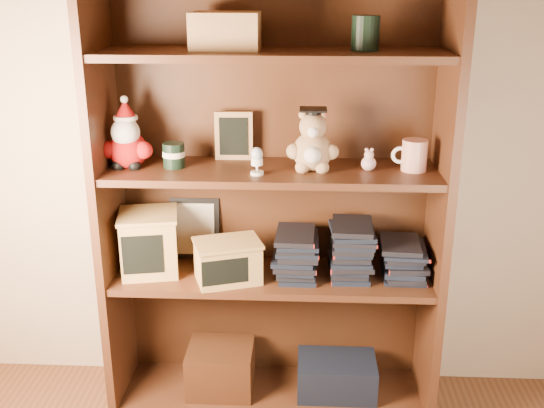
{
  "coord_description": "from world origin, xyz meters",
  "views": [
    {
      "loc": [
        -0.09,
        -0.81,
        1.56
      ],
      "look_at": [
        -0.2,
        1.3,
        0.82
      ],
      "focal_mm": 42.0,
      "sensor_mm": 36.0,
      "label": 1
    }
  ],
  "objects_px": {
    "teacher_mug": "(414,155)",
    "bookcase": "(272,210)",
    "treats_box": "(149,242)",
    "grad_teddy_bear": "(312,146)"
  },
  "relations": [
    {
      "from": "teacher_mug",
      "to": "bookcase",
      "type": "bearing_deg",
      "value": 174.04
    },
    {
      "from": "teacher_mug",
      "to": "treats_box",
      "type": "xyz_separation_m",
      "value": [
        -0.93,
        -0.0,
        -0.34
      ]
    },
    {
      "from": "grad_teddy_bear",
      "to": "treats_box",
      "type": "relative_size",
      "value": 0.89
    },
    {
      "from": "bookcase",
      "to": "treats_box",
      "type": "xyz_separation_m",
      "value": [
        -0.44,
        -0.05,
        -0.11
      ]
    },
    {
      "from": "bookcase",
      "to": "teacher_mug",
      "type": "distance_m",
      "value": 0.54
    },
    {
      "from": "bookcase",
      "to": "teacher_mug",
      "type": "relative_size",
      "value": 13.15
    },
    {
      "from": "grad_teddy_bear",
      "to": "teacher_mug",
      "type": "distance_m",
      "value": 0.35
    },
    {
      "from": "grad_teddy_bear",
      "to": "teacher_mug",
      "type": "height_order",
      "value": "grad_teddy_bear"
    },
    {
      "from": "bookcase",
      "to": "grad_teddy_bear",
      "type": "bearing_deg",
      "value": -22.1
    },
    {
      "from": "grad_teddy_bear",
      "to": "teacher_mug",
      "type": "relative_size",
      "value": 1.79
    }
  ]
}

